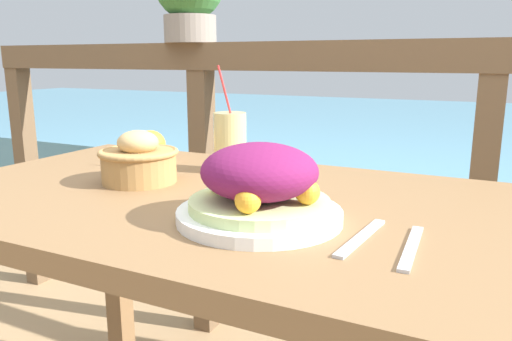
% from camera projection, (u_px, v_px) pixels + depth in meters
% --- Properties ---
extents(patio_table, '(1.24, 0.73, 0.74)m').
position_uv_depth(patio_table, '(221.00, 243.00, 1.01)').
color(patio_table, olive).
rests_on(patio_table, ground_plane).
extents(railing_fence, '(2.80, 0.08, 1.06)m').
position_uv_depth(railing_fence, '(326.00, 140.00, 1.55)').
color(railing_fence, brown).
rests_on(railing_fence, ground_plane).
extents(sea_backdrop, '(12.00, 4.00, 0.54)m').
position_uv_depth(sea_backdrop, '(428.00, 156.00, 3.84)').
color(sea_backdrop, '#568EA8').
rests_on(sea_backdrop, ground_plane).
extents(salad_plate, '(0.27, 0.27, 0.13)m').
position_uv_depth(salad_plate, '(260.00, 188.00, 0.82)').
color(salad_plate, white).
rests_on(salad_plate, patio_table).
extents(drink_glass, '(0.08, 0.08, 0.25)m').
position_uv_depth(drink_glass, '(230.00, 142.00, 1.17)').
color(drink_glass, '#DBCC7F').
rests_on(drink_glass, patio_table).
extents(bread_basket, '(0.17, 0.17, 0.11)m').
position_uv_depth(bread_basket, '(139.00, 161.00, 1.08)').
color(bread_basket, '#AD7F47').
rests_on(bread_basket, patio_table).
extents(fork, '(0.03, 0.18, 0.00)m').
position_uv_depth(fork, '(361.00, 237.00, 0.74)').
color(fork, silver).
rests_on(fork, patio_table).
extents(knife, '(0.02, 0.18, 0.00)m').
position_uv_depth(knife, '(411.00, 247.00, 0.70)').
color(knife, silver).
rests_on(knife, patio_table).
extents(orange_near_basket, '(0.08, 0.08, 0.08)m').
position_uv_depth(orange_near_basket, '(151.00, 145.00, 1.32)').
color(orange_near_basket, '#F9A328').
rests_on(orange_near_basket, patio_table).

